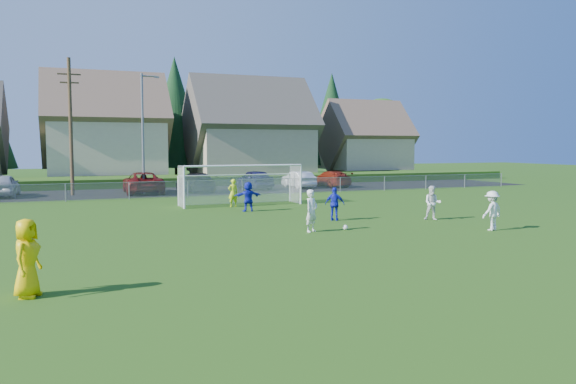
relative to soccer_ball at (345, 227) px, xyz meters
name	(u,v)px	position (x,y,z in m)	size (l,w,h in m)	color
ground	(372,249)	(-1.19, -4.29, -0.11)	(160.00, 160.00, 0.00)	#193D0C
asphalt_lot	(199,191)	(-1.19, 23.21, -0.10)	(60.00, 60.00, 0.00)	black
grass_embankment	(181,181)	(-1.19, 30.71, 0.29)	(70.00, 6.00, 0.80)	#1E420F
soccer_ball	(345,227)	(0.00, 0.00, 0.00)	(0.22, 0.22, 0.22)	white
referee	(27,258)	(-12.12, -6.79, 0.84)	(0.93, 0.61, 1.90)	yellow
player_white_a	(312,211)	(-1.59, 0.05, 0.79)	(0.65, 0.43, 1.79)	white
player_white_b	(433,203)	(5.47, 1.31, 0.73)	(0.82, 0.64, 1.68)	white
player_white_c	(492,211)	(5.81, -2.42, 0.74)	(1.10, 0.63, 1.70)	white
player_blue_a	(335,204)	(0.95, 2.93, 0.70)	(0.95, 0.40, 1.62)	#131DB4
player_blue_b	(248,197)	(-1.80, 8.15, 0.71)	(1.53, 0.49, 1.65)	#131DB4
goalkeeper	(233,193)	(-1.91, 10.74, 0.72)	(0.60, 0.40, 1.66)	#C8E61B
car_a	(3,185)	(-15.33, 23.07, 0.71)	(1.94, 4.83, 1.65)	#B5B7BD
car_c	(143,183)	(-5.67, 22.38, 0.71)	(2.71, 5.88, 1.63)	#650C0B
car_d	(196,182)	(-1.64, 22.25, 0.65)	(2.12, 5.21, 1.51)	black
car_e	(255,179)	(3.59, 23.20, 0.70)	(1.91, 4.76, 1.62)	#181750
car_f	(299,180)	(7.65, 23.37, 0.60)	(1.50, 4.29, 1.41)	white
car_g	(331,179)	(10.72, 23.35, 0.59)	(1.96, 4.83, 1.40)	maroon
soccer_goal	(240,178)	(-1.19, 11.76, 1.52)	(7.42, 1.90, 2.50)	white
chainlink_fence	(216,188)	(-1.19, 17.71, 0.52)	(52.06, 0.06, 1.20)	gray
streetlight	(143,130)	(-5.64, 21.71, 4.73)	(1.38, 0.18, 9.00)	slate
utility_pole	(71,125)	(-10.69, 22.71, 5.04)	(1.60, 0.26, 10.00)	#473321
houses_row	(185,111)	(0.78, 38.17, 7.22)	(53.90, 11.45, 13.27)	tan
tree_row	(166,117)	(-0.15, 44.44, 6.80)	(65.98, 12.36, 13.80)	#382616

